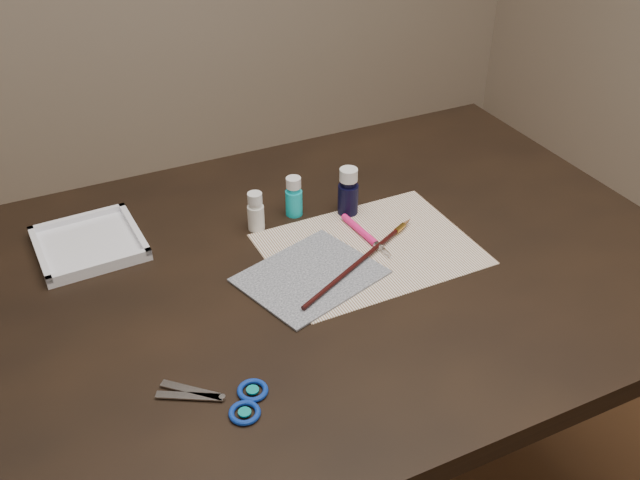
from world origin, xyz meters
name	(u,v)px	position (x,y,z in m)	size (l,w,h in m)	color
table	(320,411)	(0.00, 0.00, 0.38)	(1.30, 0.90, 0.75)	black
paper	(370,249)	(0.10, 0.00, 0.75)	(0.36, 0.28, 0.00)	white
canvas	(310,276)	(-0.03, -0.03, 0.75)	(0.22, 0.18, 0.00)	black
paint_bottle_white	(256,211)	(-0.06, 0.15, 0.79)	(0.03, 0.03, 0.08)	white
paint_bottle_cyan	(294,196)	(0.03, 0.17, 0.79)	(0.03, 0.03, 0.08)	#13C1D1
paint_bottle_navy	(348,191)	(0.12, 0.13, 0.80)	(0.04, 0.04, 0.10)	black
paintbrush	(362,259)	(0.07, -0.03, 0.76)	(0.33, 0.01, 0.01)	black
craft_knife	(367,236)	(0.11, 0.03, 0.76)	(0.16, 0.01, 0.01)	#FF1F7A
scissors	(210,399)	(-0.27, -0.22, 0.75)	(0.17, 0.09, 0.01)	silver
palette_tray	(89,243)	(-0.35, 0.22, 0.76)	(0.18, 0.18, 0.02)	white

